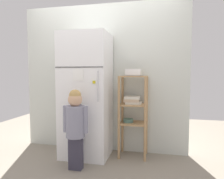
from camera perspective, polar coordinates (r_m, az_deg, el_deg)
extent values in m
plane|color=gray|center=(3.27, -4.05, -17.69)|extent=(6.00, 6.00, 0.00)
cube|color=silver|center=(3.35, -2.51, 3.10)|extent=(2.64, 0.03, 2.31)
cube|color=white|center=(3.12, -7.02, -1.63)|extent=(0.69, 0.57, 1.81)
cube|color=black|center=(2.83, -9.07, 6.03)|extent=(0.67, 0.01, 0.01)
cylinder|color=silver|center=(2.73, -3.82, 0.88)|extent=(0.02, 0.02, 0.40)
cube|color=white|center=(2.83, -9.17, 3.99)|extent=(0.15, 0.01, 0.16)
cube|color=#46E61E|center=(2.86, -8.92, -4.27)|extent=(0.03, 0.02, 0.03)
cube|color=gold|center=(2.76, -4.91, 1.99)|extent=(0.04, 0.02, 0.04)
cube|color=#55C938|center=(2.86, -8.88, -4.08)|extent=(0.03, 0.02, 0.03)
cube|color=orange|center=(2.98, -11.34, -10.22)|extent=(0.02, 0.01, 0.02)
cube|color=#37BAF1|center=(2.97, -10.75, -10.71)|extent=(0.04, 0.02, 0.04)
cube|color=blue|center=(2.93, -9.20, -10.08)|extent=(0.03, 0.01, 0.03)
cube|color=#373445|center=(2.84, -9.78, -16.64)|extent=(0.17, 0.11, 0.42)
cylinder|color=gray|center=(2.72, -9.89, -8.55)|extent=(0.24, 0.24, 0.40)
sphere|color=gray|center=(2.75, -9.37, -4.38)|extent=(0.11, 0.11, 0.11)
sphere|color=tan|center=(2.68, -9.97, -2.67)|extent=(0.18, 0.18, 0.18)
sphere|color=tan|center=(2.67, -9.99, -1.62)|extent=(0.15, 0.15, 0.15)
cylinder|color=gray|center=(2.77, -12.45, -7.74)|extent=(0.07, 0.07, 0.34)
cylinder|color=gray|center=(2.67, -7.26, -8.12)|extent=(0.07, 0.07, 0.34)
cylinder|color=tan|center=(3.01, 1.87, -7.73)|extent=(0.04, 0.04, 1.19)
cylinder|color=tan|center=(2.96, 9.00, -7.97)|extent=(0.04, 0.04, 1.19)
cylinder|color=tan|center=(3.29, 2.84, -6.68)|extent=(0.04, 0.04, 1.19)
cylinder|color=tan|center=(3.25, 9.34, -6.87)|extent=(0.04, 0.04, 1.19)
cube|color=tan|center=(3.06, 5.84, 3.55)|extent=(0.39, 0.31, 0.02)
cube|color=tan|center=(3.09, 5.78, -4.11)|extent=(0.39, 0.31, 0.02)
cube|color=tan|center=(3.14, 5.74, -9.06)|extent=(0.39, 0.31, 0.02)
cube|color=silver|center=(3.10, 5.87, -3.63)|extent=(0.23, 0.19, 0.03)
cube|color=#C6AD8E|center=(3.11, 5.32, -2.92)|extent=(0.23, 0.19, 0.04)
cube|color=silver|center=(3.10, 5.50, -2.17)|extent=(0.23, 0.19, 0.04)
cylinder|color=#4C7266|center=(3.14, 4.44, -8.39)|extent=(0.15, 0.15, 0.05)
cube|color=white|center=(3.06, 5.79, 3.77)|extent=(0.22, 0.15, 0.01)
cube|color=white|center=(2.99, 5.64, 4.65)|extent=(0.22, 0.01, 0.10)
cube|color=white|center=(3.13, 5.96, 4.63)|extent=(0.22, 0.01, 0.10)
cube|color=white|center=(3.07, 3.80, 4.65)|extent=(0.01, 0.15, 0.10)
cube|color=white|center=(3.05, 7.82, 4.62)|extent=(0.01, 0.15, 0.10)
sphere|color=#992E17|center=(3.08, 5.75, 4.48)|extent=(0.07, 0.07, 0.07)
sphere|color=#9E2B16|center=(3.04, 6.38, 4.42)|extent=(0.06, 0.06, 0.06)
sphere|color=#97270B|center=(3.06, 6.33, 4.56)|extent=(0.08, 0.08, 0.08)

